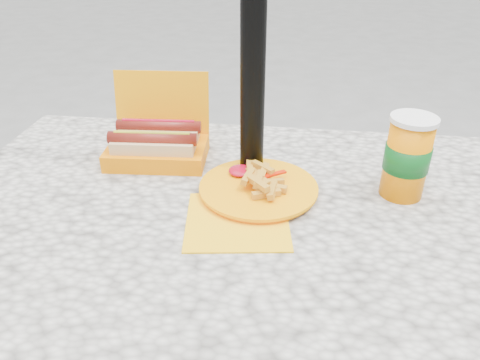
# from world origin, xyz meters

# --- Properties ---
(picnic_table) EXTENTS (1.20, 0.80, 0.75)m
(picnic_table) POSITION_xyz_m (0.00, 0.00, 0.64)
(picnic_table) COLOR beige
(picnic_table) RESTS_ON ground
(umbrella_pole) EXTENTS (0.05, 0.05, 2.20)m
(umbrella_pole) POSITION_xyz_m (0.00, 0.16, 1.10)
(umbrella_pole) COLOR black
(umbrella_pole) RESTS_ON ground
(hotdog_box) EXTENTS (0.23, 0.18, 0.18)m
(hotdog_box) POSITION_xyz_m (-0.21, 0.19, 0.79)
(hotdog_box) COLOR #FF9B03
(hotdog_box) RESTS_ON picnic_table
(fries_plate) EXTENTS (0.25, 0.33, 0.05)m
(fries_plate) POSITION_xyz_m (0.02, 0.06, 0.76)
(fries_plate) COLOR yellow
(fries_plate) RESTS_ON picnic_table
(soda_cup) EXTENTS (0.09, 0.09, 0.16)m
(soda_cup) POSITION_xyz_m (0.30, 0.10, 0.83)
(soda_cup) COLOR #FF8300
(soda_cup) RESTS_ON picnic_table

